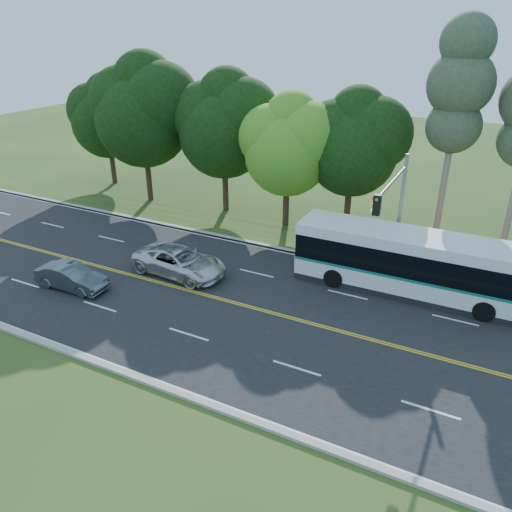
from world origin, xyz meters
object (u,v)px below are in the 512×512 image
at_px(suv, 179,262).
at_px(traffic_signal, 394,207).
at_px(sedan, 71,277).
at_px(transit_bus, 416,265).

bearing_deg(suv, traffic_signal, -66.82).
bearing_deg(sedan, suv, -48.91).
height_order(sedan, suv, suv).
height_order(traffic_signal, suv, traffic_signal).
bearing_deg(traffic_signal, sedan, -151.99).
height_order(traffic_signal, sedan, traffic_signal).
distance_m(transit_bus, sedan, 18.57).
xyz_separation_m(transit_bus, sedan, (-16.74, -7.99, -0.97)).
bearing_deg(transit_bus, suv, -163.26).
relative_size(transit_bus, sedan, 3.09).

